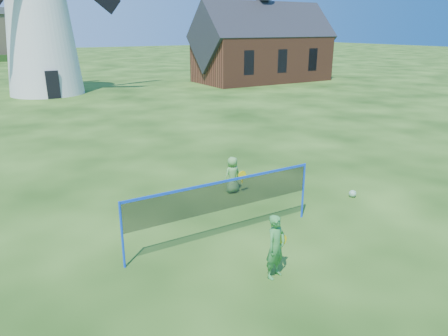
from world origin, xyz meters
name	(u,v)px	position (x,y,z in m)	size (l,w,h in m)	color
ground	(227,229)	(0.00, 0.00, 0.00)	(220.00, 220.00, 0.00)	black
windmill	(38,16)	(-0.04, 27.19, 5.80)	(11.40, 5.51, 16.34)	white
chapel	(263,48)	(19.42, 25.60, 3.12)	(13.11, 6.36, 11.08)	brown
badminton_net	(223,196)	(-0.35, -0.40, 1.14)	(5.05, 0.05, 1.55)	blue
player_girl	(276,247)	(-0.25, -2.34, 0.69)	(0.71, 0.47, 1.39)	#378A3C
player_boy	(233,175)	(1.49, 2.15, 0.58)	(0.66, 0.44, 1.16)	#61A34E
play_ball	(353,194)	(4.45, -0.09, 0.11)	(0.22, 0.22, 0.22)	green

